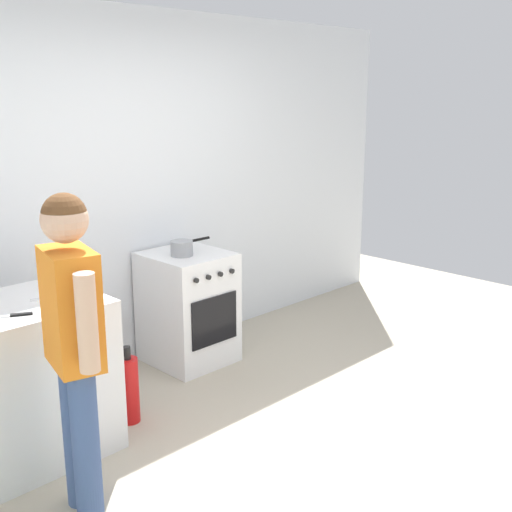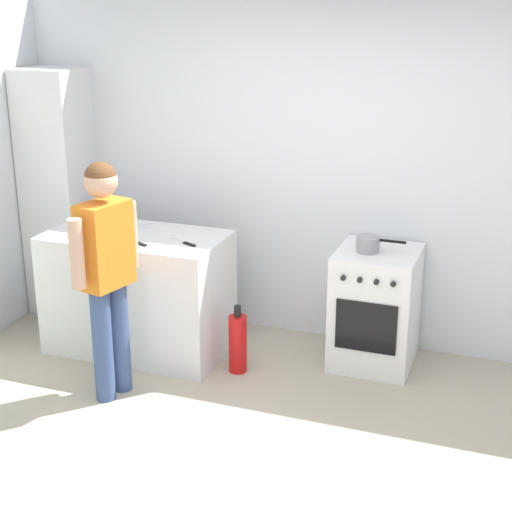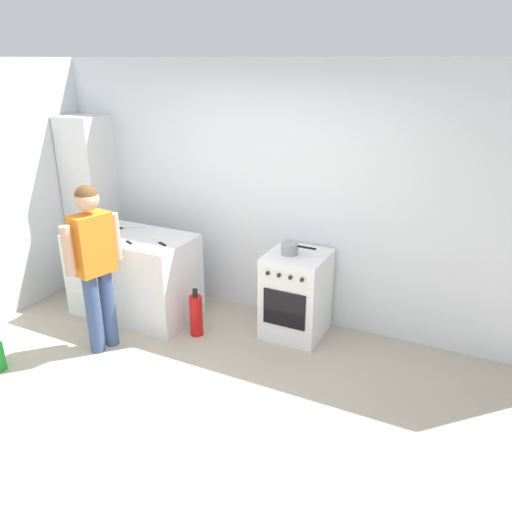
{
  "view_description": "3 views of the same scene",
  "coord_description": "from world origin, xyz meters",
  "px_view_note": "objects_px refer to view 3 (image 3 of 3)",
  "views": [
    {
      "loc": [
        -2.54,
        -2.04,
        2.01
      ],
      "look_at": [
        0.2,
        0.7,
        1.02
      ],
      "focal_mm": 45.0,
      "sensor_mm": 36.0,
      "label": 1
    },
    {
      "loc": [
        1.33,
        -3.56,
        2.6
      ],
      "look_at": [
        -0.22,
        0.66,
        1.04
      ],
      "focal_mm": 55.0,
      "sensor_mm": 36.0,
      "label": 2
    },
    {
      "loc": [
        1.95,
        -2.56,
        2.58
      ],
      "look_at": [
        0.21,
        0.96,
        1.03
      ],
      "focal_mm": 35.0,
      "sensor_mm": 36.0,
      "label": 3
    }
  ],
  "objects_px": {
    "oven_left": "(296,294)",
    "larder_cabinet": "(92,203)",
    "pot": "(290,249)",
    "knife_utility": "(159,242)",
    "knife_bread": "(128,228)",
    "person": "(94,256)",
    "fire_extinguisher": "(196,315)",
    "knife_paring": "(128,242)",
    "knife_carving": "(113,227)"
  },
  "relations": [
    {
      "from": "pot",
      "to": "fire_extinguisher",
      "type": "bearing_deg",
      "value": -151.14
    },
    {
      "from": "knife_bread",
      "to": "knife_paring",
      "type": "relative_size",
      "value": 1.58
    },
    {
      "from": "knife_paring",
      "to": "larder_cabinet",
      "type": "relative_size",
      "value": 0.1
    },
    {
      "from": "oven_left",
      "to": "knife_bread",
      "type": "distance_m",
      "value": 1.93
    },
    {
      "from": "knife_bread",
      "to": "larder_cabinet",
      "type": "height_order",
      "value": "larder_cabinet"
    },
    {
      "from": "knife_paring",
      "to": "fire_extinguisher",
      "type": "bearing_deg",
      "value": 6.8
    },
    {
      "from": "knife_bread",
      "to": "knife_utility",
      "type": "height_order",
      "value": "same"
    },
    {
      "from": "knife_paring",
      "to": "fire_extinguisher",
      "type": "height_order",
      "value": "knife_paring"
    },
    {
      "from": "knife_bread",
      "to": "knife_utility",
      "type": "xyz_separation_m",
      "value": [
        0.57,
        -0.22,
        0.0
      ]
    },
    {
      "from": "knife_carving",
      "to": "fire_extinguisher",
      "type": "distance_m",
      "value": 1.36
    },
    {
      "from": "knife_paring",
      "to": "person",
      "type": "relative_size",
      "value": 0.13
    },
    {
      "from": "knife_utility",
      "to": "person",
      "type": "xyz_separation_m",
      "value": [
        -0.25,
        -0.63,
        0.04
      ]
    },
    {
      "from": "knife_carving",
      "to": "knife_bread",
      "type": "height_order",
      "value": "same"
    },
    {
      "from": "fire_extinguisher",
      "to": "larder_cabinet",
      "type": "distance_m",
      "value": 2.03
    },
    {
      "from": "pot",
      "to": "fire_extinguisher",
      "type": "distance_m",
      "value": 1.15
    },
    {
      "from": "knife_carving",
      "to": "person",
      "type": "distance_m",
      "value": 0.94
    },
    {
      "from": "oven_left",
      "to": "knife_paring",
      "type": "xyz_separation_m",
      "value": [
        -1.57,
        -0.56,
        0.48
      ]
    },
    {
      "from": "knife_utility",
      "to": "knife_bread",
      "type": "bearing_deg",
      "value": 159.12
    },
    {
      "from": "knife_carving",
      "to": "knife_bread",
      "type": "bearing_deg",
      "value": 14.76
    },
    {
      "from": "knife_carving",
      "to": "oven_left",
      "type": "bearing_deg",
      "value": 7.54
    },
    {
      "from": "oven_left",
      "to": "person",
      "type": "bearing_deg",
      "value": -145.06
    },
    {
      "from": "knife_paring",
      "to": "person",
      "type": "height_order",
      "value": "person"
    },
    {
      "from": "fire_extinguisher",
      "to": "knife_carving",
      "type": "bearing_deg",
      "value": 169.69
    },
    {
      "from": "knife_paring",
      "to": "pot",
      "type": "bearing_deg",
      "value": 19.26
    },
    {
      "from": "knife_bread",
      "to": "person",
      "type": "distance_m",
      "value": 0.91
    },
    {
      "from": "pot",
      "to": "larder_cabinet",
      "type": "height_order",
      "value": "larder_cabinet"
    },
    {
      "from": "oven_left",
      "to": "pot",
      "type": "relative_size",
      "value": 2.47
    },
    {
      "from": "larder_cabinet",
      "to": "knife_carving",
      "type": "bearing_deg",
      "value": -30.6
    },
    {
      "from": "larder_cabinet",
      "to": "knife_bread",
      "type": "bearing_deg",
      "value": -22.27
    },
    {
      "from": "oven_left",
      "to": "larder_cabinet",
      "type": "height_order",
      "value": "larder_cabinet"
    },
    {
      "from": "knife_bread",
      "to": "fire_extinguisher",
      "type": "distance_m",
      "value": 1.23
    },
    {
      "from": "knife_bread",
      "to": "fire_extinguisher",
      "type": "relative_size",
      "value": 0.63
    },
    {
      "from": "fire_extinguisher",
      "to": "knife_paring",
      "type": "bearing_deg",
      "value": -173.2
    },
    {
      "from": "pot",
      "to": "knife_carving",
      "type": "relative_size",
      "value": 1.16
    },
    {
      "from": "knife_paring",
      "to": "knife_utility",
      "type": "xyz_separation_m",
      "value": [
        0.29,
        0.12,
        -0.0
      ]
    },
    {
      "from": "pot",
      "to": "knife_utility",
      "type": "relative_size",
      "value": 1.43
    },
    {
      "from": "pot",
      "to": "knife_bread",
      "type": "xyz_separation_m",
      "value": [
        -1.79,
        -0.19,
        -0.0
      ]
    },
    {
      "from": "pot",
      "to": "knife_utility",
      "type": "height_order",
      "value": "pot"
    },
    {
      "from": "knife_bread",
      "to": "fire_extinguisher",
      "type": "xyz_separation_m",
      "value": [
        0.99,
        -0.25,
        -0.69
      ]
    },
    {
      "from": "oven_left",
      "to": "person",
      "type": "distance_m",
      "value": 1.94
    },
    {
      "from": "fire_extinguisher",
      "to": "knife_bread",
      "type": "bearing_deg",
      "value": 165.52
    },
    {
      "from": "knife_utility",
      "to": "person",
      "type": "bearing_deg",
      "value": -111.54
    },
    {
      "from": "pot",
      "to": "person",
      "type": "height_order",
      "value": "person"
    },
    {
      "from": "knife_bread",
      "to": "person",
      "type": "bearing_deg",
      "value": -69.06
    },
    {
      "from": "person",
      "to": "larder_cabinet",
      "type": "height_order",
      "value": "larder_cabinet"
    },
    {
      "from": "knife_carving",
      "to": "knife_paring",
      "type": "xyz_separation_m",
      "value": [
        0.45,
        -0.29,
        0.0
      ]
    },
    {
      "from": "fire_extinguisher",
      "to": "pot",
      "type": "bearing_deg",
      "value": 28.86
    },
    {
      "from": "knife_utility",
      "to": "pot",
      "type": "bearing_deg",
      "value": 18.48
    },
    {
      "from": "oven_left",
      "to": "knife_paring",
      "type": "distance_m",
      "value": 1.74
    },
    {
      "from": "pot",
      "to": "knife_carving",
      "type": "height_order",
      "value": "pot"
    }
  ]
}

